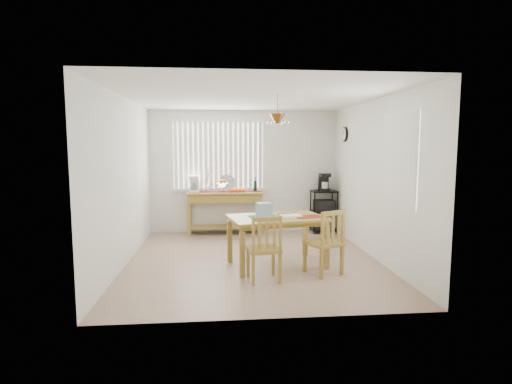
{
  "coord_description": "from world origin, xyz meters",
  "views": [
    {
      "loc": [
        -0.52,
        -6.31,
        1.83
      ],
      "look_at": [
        0.1,
        0.55,
        1.05
      ],
      "focal_mm": 28.0,
      "sensor_mm": 36.0,
      "label": 1
    }
  ],
  "objects": [
    {
      "name": "dining_table",
      "position": [
        0.34,
        -0.33,
        0.68
      ],
      "size": [
        1.58,
        1.18,
        0.77
      ],
      "color": "#A58538",
      "rests_on": "ground"
    },
    {
      "name": "cart_items",
      "position": [
        1.69,
        2.01,
        1.07
      ],
      "size": [
        0.21,
        0.25,
        0.37
      ],
      "color": "black",
      "rests_on": "wire_cart"
    },
    {
      "name": "chair_left",
      "position": [
        0.07,
        -1.06,
        0.45
      ],
      "size": [
        0.47,
        0.47,
        0.92
      ],
      "color": "#A58538",
      "rests_on": "ground"
    },
    {
      "name": "chair_right",
      "position": [
        0.97,
        -0.83,
        0.46
      ],
      "size": [
        0.58,
        0.58,
        0.95
      ],
      "color": "#A58538",
      "rests_on": "ground"
    },
    {
      "name": "room_shell",
      "position": [
        0.0,
        0.02,
        1.69
      ],
      "size": [
        4.2,
        4.7,
        2.7
      ],
      "color": "white",
      "rests_on": "ground"
    },
    {
      "name": "table_items",
      "position": [
        0.23,
        -0.48,
        0.86
      ],
      "size": [
        1.17,
        0.52,
        0.25
      ],
      "color": "#14725A",
      "rests_on": "dining_table"
    },
    {
      "name": "sideboard_items",
      "position": [
        -0.67,
        2.02,
        1.03
      ],
      "size": [
        1.5,
        0.38,
        0.68
      ],
      "color": "maroon",
      "rests_on": "sideboard"
    },
    {
      "name": "sideboard",
      "position": [
        -0.41,
        2.01,
        0.67
      ],
      "size": [
        1.58,
        0.45,
        0.89
      ],
      "color": "#A58538",
      "rests_on": "ground"
    },
    {
      "name": "wire_cart",
      "position": [
        1.69,
        2.0,
        0.54
      ],
      "size": [
        0.53,
        0.42,
        0.9
      ],
      "color": "black",
      "rests_on": "ground"
    },
    {
      "name": "ground",
      "position": [
        0.0,
        0.0,
        -0.01
      ],
      "size": [
        4.0,
        4.5,
        0.01
      ],
      "primitive_type": "cube",
      "color": "tan"
    }
  ]
}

